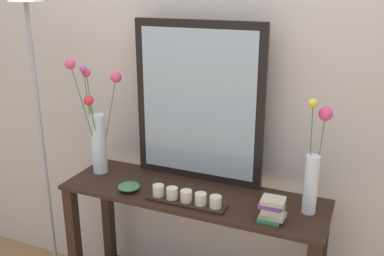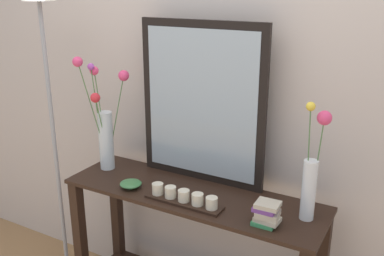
# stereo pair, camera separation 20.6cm
# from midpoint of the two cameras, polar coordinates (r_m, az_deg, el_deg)

# --- Properties ---
(wall_back) EXTENTS (6.40, 0.08, 2.70)m
(wall_back) POSITION_cam_midpoint_polar(r_m,az_deg,el_deg) (2.30, 6.53, 6.02)
(wall_back) COLOR beige
(wall_back) RESTS_ON ground
(console_table) EXTENTS (1.34, 0.41, 0.85)m
(console_table) POSITION_cam_midpoint_polar(r_m,az_deg,el_deg) (2.37, 2.59, -15.88)
(console_table) COLOR black
(console_table) RESTS_ON ground
(mirror_leaning) EXTENTS (0.69, 0.03, 0.83)m
(mirror_leaning) POSITION_cam_midpoint_polar(r_m,az_deg,el_deg) (2.21, 3.96, 3.15)
(mirror_leaning) COLOR black
(mirror_leaning) RESTS_ON console_table
(tall_vase_left) EXTENTS (0.18, 0.26, 0.64)m
(tall_vase_left) POSITION_cam_midpoint_polar(r_m,az_deg,el_deg) (2.41, -8.98, 0.19)
(tall_vase_left) COLOR silver
(tall_vase_left) RESTS_ON console_table
(vase_right) EXTENTS (0.10, 0.09, 0.54)m
(vase_right) POSITION_cam_midpoint_polar(r_m,az_deg,el_deg) (1.98, 18.29, -5.96)
(vase_right) COLOR silver
(vase_right) RESTS_ON console_table
(candle_tray) EXTENTS (0.39, 0.09, 0.07)m
(candle_tray) POSITION_cam_midpoint_polar(r_m,az_deg,el_deg) (2.09, 1.78, -9.18)
(candle_tray) COLOR black
(candle_tray) RESTS_ON console_table
(decorative_bowl) EXTENTS (0.11, 0.11, 0.04)m
(decorative_bowl) POSITION_cam_midpoint_polar(r_m,az_deg,el_deg) (2.25, -5.42, -7.34)
(decorative_bowl) COLOR #38703D
(decorative_bowl) RESTS_ON console_table
(book_stack) EXTENTS (0.12, 0.10, 0.11)m
(book_stack) POSITION_cam_midpoint_polar(r_m,az_deg,el_deg) (1.95, 12.82, -10.95)
(book_stack) COLOR #388E56
(book_stack) RESTS_ON console_table
(floor_lamp) EXTENTS (0.24, 0.24, 1.85)m
(floor_lamp) POSITION_cam_midpoint_polar(r_m,az_deg,el_deg) (2.54, -16.03, 4.31)
(floor_lamp) COLOR #9E9EA3
(floor_lamp) RESTS_ON ground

